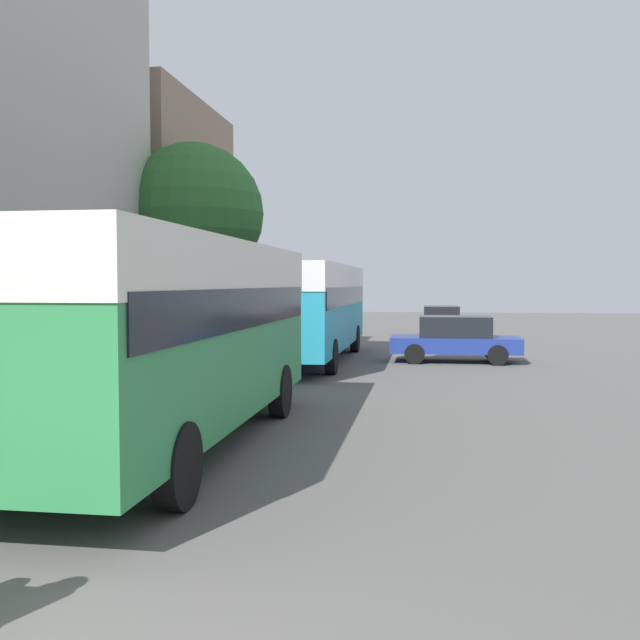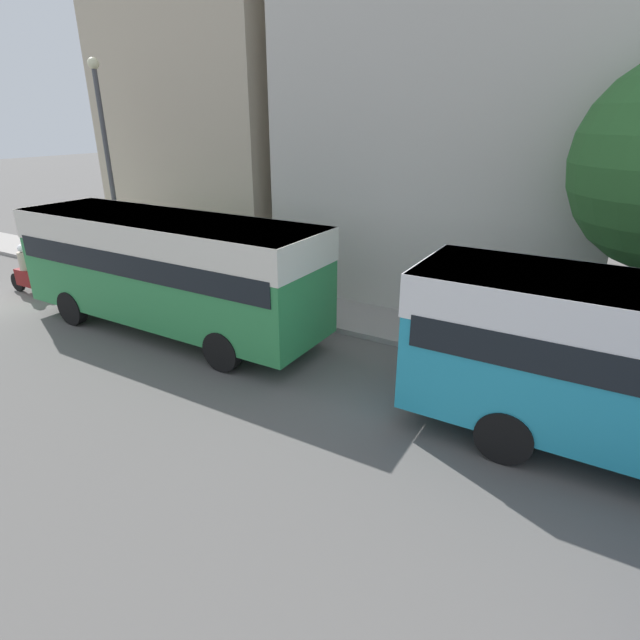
# 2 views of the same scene
# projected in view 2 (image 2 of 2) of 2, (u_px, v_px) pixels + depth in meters

# --- Properties ---
(sidewalk) EXTENTS (2.20, 120.00, 0.15)m
(sidewalk) POSITION_uv_depth(u_px,v_px,m) (106.00, 265.00, 20.10)
(sidewalk) COLOR gray
(sidewalk) RESTS_ON ground_plane
(building_corner) EXTENTS (6.27, 7.69, 12.66)m
(building_corner) POSITION_uv_depth(u_px,v_px,m) (221.00, 97.00, 19.72)
(building_corner) COLOR #BCAD93
(building_corner) RESTS_ON ground_plane
(building_midblock) EXTENTS (5.71, 9.83, 13.53)m
(building_midblock) POSITION_uv_depth(u_px,v_px,m) (457.00, 75.00, 14.86)
(building_midblock) COLOR beige
(building_midblock) RESTS_ON ground_plane
(bus_lead) EXTENTS (2.61, 9.14, 3.19)m
(bus_lead) POSITION_uv_depth(u_px,v_px,m) (166.00, 259.00, 13.40)
(bus_lead) COLOR #2D8447
(bus_lead) RESTS_ON ground_plane
(motorcycle_behind_lead) EXTENTS (0.38, 2.24, 1.73)m
(motorcycle_behind_lead) POSITION_uv_depth(u_px,v_px,m) (29.00, 275.00, 16.73)
(motorcycle_behind_lead) COLOR maroon
(motorcycle_behind_lead) RESTS_ON ground_plane
(pedestrian_near_curb) EXTENTS (0.40, 0.40, 1.57)m
(pedestrian_near_curb) POSITION_uv_depth(u_px,v_px,m) (145.00, 258.00, 17.72)
(pedestrian_near_curb) COLOR #232838
(pedestrian_near_curb) RESTS_ON sidewalk
(lamp_post) EXTENTS (0.36, 0.36, 7.22)m
(lamp_post) POSITION_uv_depth(u_px,v_px,m) (108.00, 157.00, 16.90)
(lamp_post) COLOR #47474C
(lamp_post) RESTS_ON sidewalk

